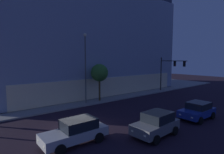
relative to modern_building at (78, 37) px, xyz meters
name	(u,v)px	position (x,y,z in m)	size (l,w,h in m)	color
ground_plane	(78,130)	(-10.90, -19.76, -10.28)	(120.00, 120.00, 0.00)	black
sidewalk_corner	(4,84)	(-10.90, 16.52, -10.20)	(80.00, 60.00, 0.15)	gray
modern_building	(78,37)	(0.00, 0.00, 0.00)	(32.95, 22.12, 20.74)	#4C4C51
traffic_light_far_corner	(170,68)	(10.68, -14.20, -5.89)	(0.49, 5.06, 6.08)	black
street_lamp_sidewalk	(85,60)	(-5.66, -12.30, -4.51)	(0.44, 0.44, 9.12)	#4E4E4E
sidewalk_tree	(99,73)	(-3.47, -12.34, -6.25)	(2.42, 2.42, 5.12)	#4E3D1E
car_silver	(76,131)	(-12.12, -21.82, -9.40)	(4.65, 2.09, 1.71)	#B7BABF
car_grey	(156,124)	(-6.62, -24.50, -9.36)	(4.10, 2.30, 1.81)	slate
car_blue	(197,110)	(-0.19, -24.59, -9.42)	(4.06, 2.24, 1.66)	navy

